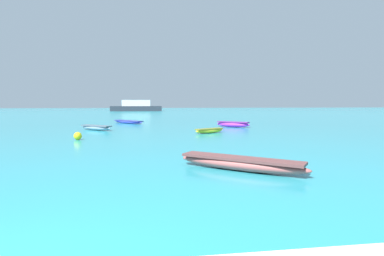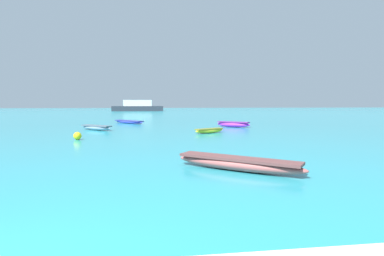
{
  "view_description": "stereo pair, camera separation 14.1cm",
  "coord_description": "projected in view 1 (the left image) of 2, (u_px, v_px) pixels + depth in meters",
  "views": [
    {
      "loc": [
        2.0,
        -2.59,
        2.05
      ],
      "look_at": [
        4.97,
        18.65,
        0.25
      ],
      "focal_mm": 28.0,
      "sensor_mm": 36.0,
      "label": 1
    },
    {
      "loc": [
        2.14,
        -2.61,
        2.05
      ],
      "look_at": [
        4.97,
        18.65,
        0.25
      ],
      "focal_mm": 28.0,
      "sensor_mm": 36.0,
      "label": 2
    }
  ],
  "objects": [
    {
      "name": "moored_boat_3",
      "position": [
        96.0,
        127.0,
        22.5
      ],
      "size": [
        2.7,
        2.41,
        0.37
      ],
      "rotation": [
        0.0,
        0.0,
        -0.7
      ],
      "color": "#7E97AF",
      "rests_on": "ground_plane"
    },
    {
      "name": "moored_boat_2",
      "position": [
        240.0,
        163.0,
        9.11
      ],
      "size": [
        3.65,
        3.08,
        0.4
      ],
      "rotation": [
        0.0,
        0.0,
        -0.67
      ],
      "color": "#A65552",
      "rests_on": "ground_plane"
    },
    {
      "name": "moored_boat_0",
      "position": [
        128.0,
        122.0,
        30.03
      ],
      "size": [
        3.34,
        3.67,
        0.3
      ],
      "rotation": [
        0.0,
        0.0,
        -0.85
      ],
      "color": "#4048DC",
      "rests_on": "ground_plane"
    },
    {
      "name": "mooring_buoy_1",
      "position": [
        78.0,
        136.0,
        16.63
      ],
      "size": [
        0.44,
        0.44,
        0.44
      ],
      "color": "yellow",
      "rests_on": "ground_plane"
    },
    {
      "name": "distant_ferry",
      "position": [
        136.0,
        107.0,
        74.77
      ],
      "size": [
        12.58,
        2.77,
        2.77
      ],
      "color": "#2D333D",
      "rests_on": "ground_plane"
    },
    {
      "name": "moored_boat_1",
      "position": [
        233.0,
        124.0,
        25.31
      ],
      "size": [
        2.71,
        2.32,
        0.47
      ],
      "rotation": [
        0.0,
        0.0,
        -0.66
      ],
      "color": "#B833D4",
      "rests_on": "ground_plane"
    },
    {
      "name": "moored_boat_4",
      "position": [
        209.0,
        130.0,
        20.39
      ],
      "size": [
        2.29,
        1.57,
        0.32
      ],
      "rotation": [
        0.0,
        0.0,
        0.5
      ],
      "color": "yellow",
      "rests_on": "ground_plane"
    }
  ]
}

